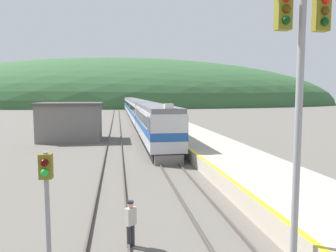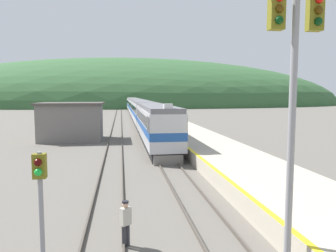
{
  "view_description": "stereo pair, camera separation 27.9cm",
  "coord_description": "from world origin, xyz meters",
  "px_view_note": "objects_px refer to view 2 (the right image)",
  "views": [
    {
      "loc": [
        -3.71,
        -4.66,
        5.25
      ],
      "look_at": [
        0.64,
        23.66,
        2.47
      ],
      "focal_mm": 35.0,
      "sensor_mm": 36.0,
      "label": 1
    },
    {
      "loc": [
        -3.43,
        -4.7,
        5.25
      ],
      "look_at": [
        0.64,
        23.66,
        2.47
      ],
      "focal_mm": 35.0,
      "sensor_mm": 36.0,
      "label": 2
    }
  ],
  "objects_px": {
    "carriage_third": "(136,107)",
    "signal_mast_main": "(294,70)",
    "track_worker": "(126,221)",
    "carriage_fourth": "(132,104)",
    "signal_post_siding": "(40,187)",
    "carriage_second": "(142,112)",
    "express_train_lead_car": "(155,123)"
  },
  "relations": [
    {
      "from": "carriage_third",
      "to": "signal_post_siding",
      "type": "xyz_separation_m",
      "value": [
        -5.75,
        -68.2,
        0.33
      ]
    },
    {
      "from": "carriage_third",
      "to": "track_worker",
      "type": "relative_size",
      "value": 13.59
    },
    {
      "from": "carriage_third",
      "to": "signal_post_siding",
      "type": "bearing_deg",
      "value": -94.82
    },
    {
      "from": "express_train_lead_car",
      "to": "carriage_third",
      "type": "distance_m",
      "value": 44.78
    },
    {
      "from": "express_train_lead_car",
      "to": "carriage_second",
      "type": "bearing_deg",
      "value": 90.0
    },
    {
      "from": "carriage_third",
      "to": "carriage_fourth",
      "type": "bearing_deg",
      "value": 90.0
    },
    {
      "from": "express_train_lead_car",
      "to": "carriage_second",
      "type": "relative_size",
      "value": 0.88
    },
    {
      "from": "carriage_fourth",
      "to": "signal_post_siding",
      "type": "relative_size",
      "value": 6.09
    },
    {
      "from": "signal_mast_main",
      "to": "track_worker",
      "type": "height_order",
      "value": "signal_mast_main"
    },
    {
      "from": "signal_mast_main",
      "to": "track_worker",
      "type": "relative_size",
      "value": 5.52
    },
    {
      "from": "signal_post_siding",
      "to": "signal_mast_main",
      "type": "bearing_deg",
      "value": -9.45
    },
    {
      "from": "signal_mast_main",
      "to": "signal_post_siding",
      "type": "xyz_separation_m",
      "value": [
        -6.98,
        1.16,
        -3.28
      ]
    },
    {
      "from": "express_train_lead_car",
      "to": "track_worker",
      "type": "relative_size",
      "value": 11.94
    },
    {
      "from": "carriage_fourth",
      "to": "signal_post_siding",
      "type": "xyz_separation_m",
      "value": [
        -5.75,
        -91.14,
        0.33
      ]
    },
    {
      "from": "carriage_second",
      "to": "carriage_fourth",
      "type": "bearing_deg",
      "value": 90.0
    },
    {
      "from": "express_train_lead_car",
      "to": "carriage_fourth",
      "type": "distance_m",
      "value": 67.72
    },
    {
      "from": "express_train_lead_car",
      "to": "signal_post_siding",
      "type": "bearing_deg",
      "value": -103.79
    },
    {
      "from": "signal_mast_main",
      "to": "signal_post_siding",
      "type": "height_order",
      "value": "signal_mast_main"
    },
    {
      "from": "carriage_second",
      "to": "signal_post_siding",
      "type": "bearing_deg",
      "value": -97.24
    },
    {
      "from": "carriage_second",
      "to": "carriage_fourth",
      "type": "distance_m",
      "value": 45.89
    },
    {
      "from": "track_worker",
      "to": "express_train_lead_car",
      "type": "bearing_deg",
      "value": 81.39
    },
    {
      "from": "signal_post_siding",
      "to": "track_worker",
      "type": "relative_size",
      "value": 2.23
    },
    {
      "from": "carriage_third",
      "to": "signal_mast_main",
      "type": "relative_size",
      "value": 2.46
    },
    {
      "from": "signal_post_siding",
      "to": "track_worker",
      "type": "distance_m",
      "value": 3.27
    },
    {
      "from": "express_train_lead_car",
      "to": "signal_post_siding",
      "type": "relative_size",
      "value": 5.35
    },
    {
      "from": "carriage_third",
      "to": "track_worker",
      "type": "distance_m",
      "value": 66.88
    },
    {
      "from": "track_worker",
      "to": "signal_post_siding",
      "type": "bearing_deg",
      "value": -149.75
    },
    {
      "from": "carriage_fourth",
      "to": "signal_mast_main",
      "type": "relative_size",
      "value": 2.46
    },
    {
      "from": "express_train_lead_car",
      "to": "signal_post_siding",
      "type": "xyz_separation_m",
      "value": [
        -5.75,
        -23.42,
        0.31
      ]
    },
    {
      "from": "carriage_second",
      "to": "carriage_third",
      "type": "height_order",
      "value": "same"
    },
    {
      "from": "signal_mast_main",
      "to": "carriage_second",
      "type": "bearing_deg",
      "value": 91.51
    },
    {
      "from": "carriage_fourth",
      "to": "carriage_third",
      "type": "bearing_deg",
      "value": -90.0
    }
  ]
}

